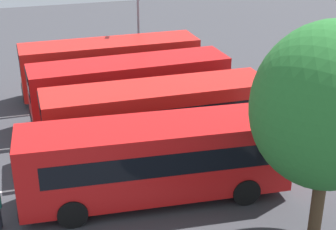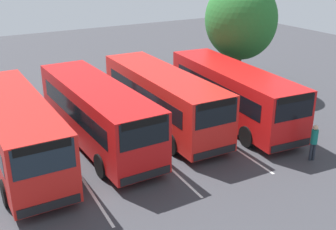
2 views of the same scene
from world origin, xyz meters
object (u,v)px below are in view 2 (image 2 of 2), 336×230
Objects in this scene: bus_center_left at (97,112)px; bus_far_right at (233,92)px; depot_tree at (241,20)px; bus_center_right at (163,97)px; bus_far_left at (17,129)px; pedestrian at (314,140)px.

bus_center_left is 7.85m from bus_far_right.
bus_center_left is 12.76m from depot_tree.
bus_center_left is 1.35× the size of depot_tree.
bus_center_right is (-0.29, 3.91, 0.00)m from bus_center_left.
bus_far_left is 0.98× the size of bus_far_right.
bus_center_left is (-0.21, 3.91, 0.00)m from bus_far_left.
bus_center_left is at bearing -73.05° from depot_tree.
bus_center_left is at bearing -91.98° from bus_far_right.
bus_far_right is at bearing -41.69° from depot_tree.
bus_center_left is 5.74× the size of pedestrian.
depot_tree reaches higher than bus_far_right.
bus_far_left is 7.84m from bus_center_right.
bus_far_right is 6.84m from depot_tree.
bus_far_left is 1.00× the size of bus_center_right.
pedestrian is (5.81, 0.22, -0.68)m from bus_far_right.
depot_tree is at bearing 105.82° from bus_center_left.
bus_far_right is at bearing 82.07° from bus_center_left.
bus_far_left is 13.61m from pedestrian.
bus_far_left is at bearing 78.57° from pedestrian.
bus_center_left is 3.92m from bus_center_right.
pedestrian is at bearing -20.26° from depot_tree.
bus_center_left is at bearing 93.23° from bus_far_left.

